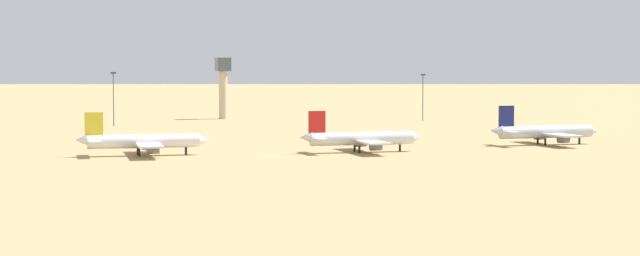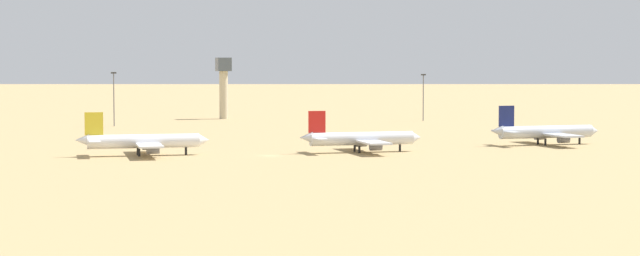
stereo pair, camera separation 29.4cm
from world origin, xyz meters
The scene contains 9 objects.
ground centered at (0.00, 0.00, 0.00)m, with size 4000.00×4000.00×0.00m, color tan.
ridge_center centered at (166.52, 1156.14, 39.72)m, with size 368.63×225.07×79.45m, color slate.
ridge_east centered at (473.89, 907.69, 33.10)m, with size 369.38×281.99×66.21m, color slate.
parked_jet_yellow_2 centered at (-28.15, 9.43, 3.39)m, with size 31.33×26.46×10.34m.
parked_jet_red_3 centered at (23.68, 1.83, 3.35)m, with size 30.99×26.08×10.24m.
parked_jet_navy_4 centered at (78.06, 8.27, 3.45)m, with size 31.81×26.62×10.53m.
control_tower centered at (28.54, 161.06, 13.96)m, with size 5.20×5.20×23.13m.
light_pole_west centered at (94.53, 124.47, 9.80)m, with size 1.80×0.50×17.14m.
light_pole_mid centered at (-17.58, 127.41, 10.36)m, with size 1.80×0.50×18.23m.
Camera 1 is at (-72.96, -252.96, 22.79)m, focal length 63.21 mm.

